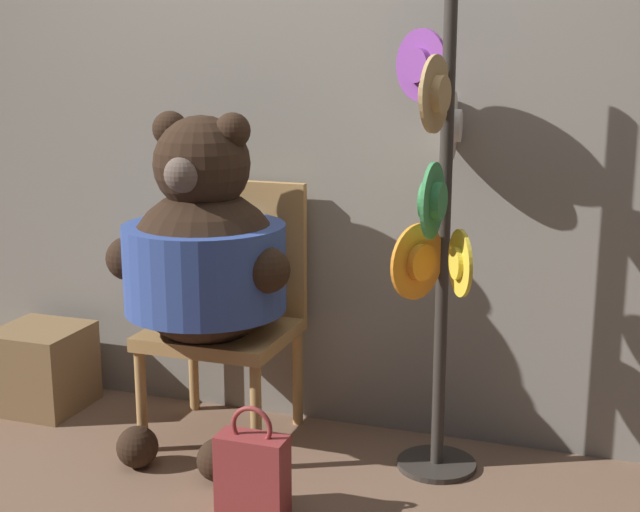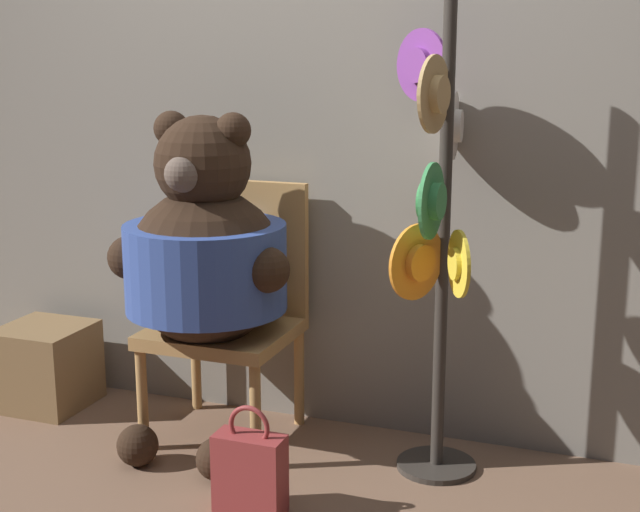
% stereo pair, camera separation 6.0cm
% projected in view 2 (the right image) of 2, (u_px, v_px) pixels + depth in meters
% --- Properties ---
extents(ground_plane, '(14.00, 14.00, 0.00)m').
position_uv_depth(ground_plane, '(247.00, 496.00, 2.96)').
color(ground_plane, brown).
extents(wall_back, '(8.00, 0.10, 2.31)m').
position_uv_depth(wall_back, '(323.00, 129.00, 3.37)').
color(wall_back, gray).
rests_on(wall_back, ground_plane).
extents(chair, '(0.51, 0.48, 0.96)m').
position_uv_depth(chair, '(232.00, 304.00, 3.39)').
color(chair, '#B2844C').
rests_on(chair, ground_plane).
extents(teddy_bear, '(0.70, 0.62, 1.24)m').
position_uv_depth(teddy_bear, '(205.00, 257.00, 3.20)').
color(teddy_bear, black).
rests_on(teddy_bear, ground_plane).
extents(hat_display_rack, '(0.35, 0.57, 1.65)m').
position_uv_depth(hat_display_rack, '(436.00, 220.00, 2.93)').
color(hat_display_rack, '#332D28').
rests_on(hat_display_rack, ground_plane).
extents(handbag_on_ground, '(0.23, 0.11, 0.36)m').
position_uv_depth(handbag_on_ground, '(250.00, 472.00, 2.82)').
color(handbag_on_ground, maroon).
rests_on(handbag_on_ground, ground_plane).
extents(wooden_crate, '(0.34, 0.34, 0.34)m').
position_uv_depth(wooden_crate, '(46.00, 366.00, 3.69)').
color(wooden_crate, brown).
rests_on(wooden_crate, ground_plane).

